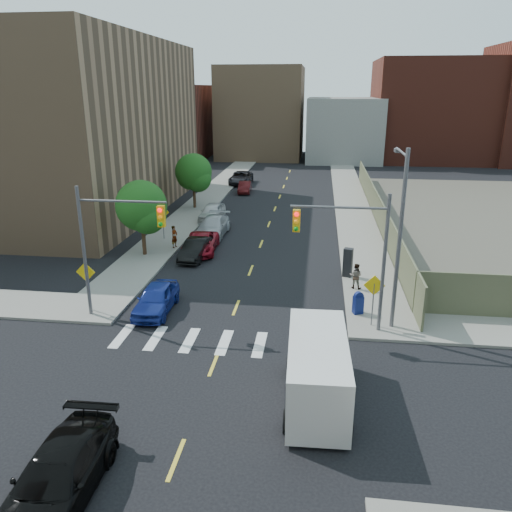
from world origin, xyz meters
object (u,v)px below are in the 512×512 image
(parked_car_silver, at_px, (213,226))
(payphone, at_px, (348,262))
(parked_car_maroon, at_px, (245,187))
(black_sedan, at_px, (58,477))
(parked_car_grey, at_px, (241,178))
(pedestrian_west, at_px, (174,237))
(mailbox, at_px, (358,303))
(parked_car_red, at_px, (201,243))
(parked_car_black, at_px, (196,249))
(pedestrian_east, at_px, (356,276))
(parked_car_blue, at_px, (156,299))
(cargo_van, at_px, (317,368))
(parked_car_white, at_px, (212,212))

(parked_car_silver, distance_m, payphone, 13.51)
(parked_car_maroon, height_order, black_sedan, black_sedan)
(parked_car_grey, bearing_deg, pedestrian_west, -92.18)
(mailbox, relative_size, payphone, 0.66)
(parked_car_red, distance_m, pedestrian_west, 2.17)
(parked_car_black, xyz_separation_m, parked_car_maroon, (0.00, 23.69, -0.05))
(parked_car_maroon, height_order, pedestrian_east, pedestrian_east)
(pedestrian_east, bearing_deg, black_sedan, 78.01)
(parked_car_blue, relative_size, black_sedan, 0.81)
(cargo_van, xyz_separation_m, payphone, (1.81, 13.36, -0.30))
(parked_car_black, relative_size, mailbox, 3.44)
(cargo_van, bearing_deg, parked_car_grey, 100.63)
(payphone, bearing_deg, parked_car_white, 146.85)
(parked_car_silver, xyz_separation_m, pedestrian_east, (10.88, -10.44, 0.14))
(cargo_van, bearing_deg, parked_car_blue, 139.20)
(parked_car_maroon, relative_size, cargo_van, 0.67)
(mailbox, xyz_separation_m, pedestrian_west, (-12.90, 10.06, 0.23))
(parked_car_blue, bearing_deg, parked_car_grey, 91.09)
(parked_car_blue, bearing_deg, parked_car_maroon, 89.14)
(mailbox, xyz_separation_m, payphone, (-0.30, 5.52, 0.33))
(parked_car_white, bearing_deg, pedestrian_east, -49.41)
(parked_car_maroon, bearing_deg, parked_car_black, -93.76)
(pedestrian_east, bearing_deg, parked_car_white, -35.10)
(pedestrian_west, bearing_deg, cargo_van, -129.04)
(parked_car_maroon, bearing_deg, parked_car_white, -98.70)
(payphone, bearing_deg, parked_car_grey, 126.44)
(parked_car_red, bearing_deg, pedestrian_west, 163.82)
(parked_car_red, bearing_deg, mailbox, -45.86)
(parked_car_white, bearing_deg, mailbox, -55.18)
(cargo_van, distance_m, mailbox, 8.14)
(parked_car_red, bearing_deg, parked_car_maroon, 85.80)
(cargo_van, bearing_deg, parked_car_white, 108.23)
(parked_car_grey, height_order, black_sedan, parked_car_grey)
(parked_car_black, relative_size, cargo_van, 0.73)
(cargo_van, height_order, payphone, cargo_van)
(parked_car_blue, height_order, black_sedan, black_sedan)
(parked_car_blue, distance_m, parked_car_red, 10.42)
(mailbox, distance_m, pedestrian_east, 3.57)
(parked_car_white, relative_size, parked_car_grey, 0.81)
(payphone, bearing_deg, parked_car_blue, -132.86)
(parked_car_red, xyz_separation_m, pedestrian_east, (10.88, -6.05, 0.23))
(cargo_van, bearing_deg, black_sedan, -143.10)
(parked_car_maroon, distance_m, payphone, 28.35)
(parked_car_silver, bearing_deg, parked_car_black, -87.97)
(parked_car_blue, height_order, payphone, payphone)
(parked_car_maroon, relative_size, mailbox, 3.19)
(pedestrian_west, bearing_deg, parked_car_red, -82.12)
(parked_car_black, distance_m, black_sedan, 22.01)
(parked_car_white, relative_size, payphone, 2.45)
(black_sedan, xyz_separation_m, pedestrian_east, (9.63, 17.38, 0.14))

